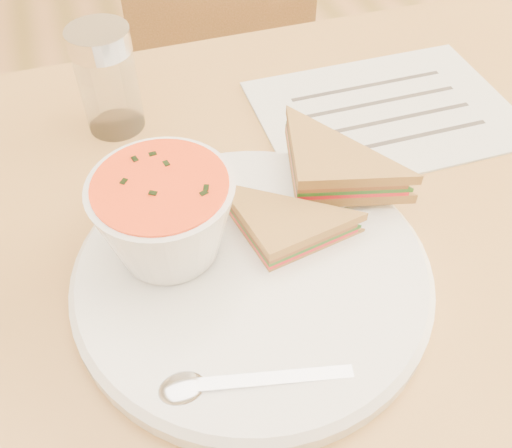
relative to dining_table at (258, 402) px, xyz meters
name	(u,v)px	position (x,y,z in m)	size (l,w,h in m)	color
dining_table	(258,402)	(0.00, 0.00, 0.00)	(1.00, 0.70, 0.75)	#9C5B30
chair_far	(221,107)	(0.11, 0.59, 0.08)	(0.40, 0.40, 0.91)	brown
plate	(252,275)	(-0.02, -0.06, 0.38)	(0.31, 0.31, 0.02)	white
soup_bowl	(166,221)	(-0.09, -0.01, 0.43)	(0.12, 0.12, 0.08)	white
sandwich_half_a	(269,266)	(-0.01, -0.07, 0.41)	(0.10, 0.10, 0.03)	#B37A3F
sandwich_half_b	(297,195)	(0.03, -0.01, 0.42)	(0.11, 0.11, 0.03)	#B37A3F
spoon	(254,381)	(-0.06, -0.16, 0.40)	(0.18, 0.04, 0.01)	silver
paper_menu	(386,112)	(0.20, 0.13, 0.38)	(0.29, 0.21, 0.00)	silver
condiment_shaker	(108,80)	(-0.10, 0.20, 0.43)	(0.07, 0.07, 0.12)	silver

